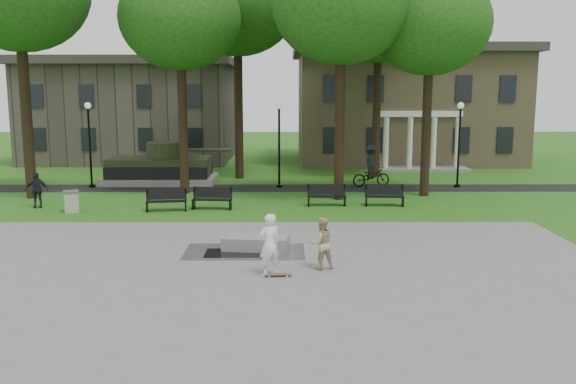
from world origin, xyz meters
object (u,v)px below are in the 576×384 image
at_px(skateboarder, 269,244).
at_px(park_bench_0, 167,199).
at_px(friend_watching, 321,243).
at_px(trash_bin, 71,201).
at_px(concrete_block, 256,243).
at_px(cyclist, 371,170).

distance_m(skateboarder, park_bench_0, 10.94).
height_order(skateboarder, park_bench_0, skateboarder).
bearing_deg(friend_watching, trash_bin, -56.41).
xyz_separation_m(park_bench_0, trash_bin, (-4.20, -0.26, -0.04)).
bearing_deg(trash_bin, concrete_block, -37.75).
bearing_deg(park_bench_0, skateboarder, -71.23).
distance_m(concrete_block, trash_bin, 10.78).
bearing_deg(trash_bin, skateboarder, -46.40).
relative_size(concrete_block, friend_watching, 1.39).
relative_size(friend_watching, trash_bin, 1.65).
bearing_deg(concrete_block, park_bench_0, 122.23).
relative_size(concrete_block, cyclist, 0.93).
bearing_deg(friend_watching, cyclist, -119.42).
height_order(cyclist, park_bench_0, cyclist).
bearing_deg(friend_watching, skateboarder, 4.87).
xyz_separation_m(friend_watching, park_bench_0, (-6.42, 9.18, -0.29)).
xyz_separation_m(friend_watching, trash_bin, (-10.61, 8.92, -0.33)).
distance_m(cyclist, park_bench_0, 12.42).
relative_size(concrete_block, trash_bin, 2.29).
bearing_deg(trash_bin, friend_watching, -40.05).
bearing_deg(park_bench_0, friend_watching, -62.74).
height_order(concrete_block, cyclist, cyclist).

